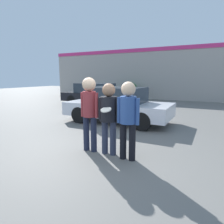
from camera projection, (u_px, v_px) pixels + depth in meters
The scene contains 8 objects.
ground_plane at pixel (92, 154), 4.84m from camera, with size 56.00×56.00×0.00m, color #66635E.
storefront_building at pixel (179, 73), 15.51m from camera, with size 24.00×0.22×4.19m.
person_left at pixel (89, 108), 4.88m from camera, with size 0.49×0.33×1.84m.
person_middle_with_frisbee at pixel (109, 112), 4.68m from camera, with size 0.56×0.58×1.70m.
person_right at pixel (128, 114), 4.36m from camera, with size 0.52×0.35×1.75m.
parked_car_near at pixel (118, 105), 8.20m from camera, with size 4.27×1.97×1.44m.
parked_car_far at pixel (96, 94), 13.03m from camera, with size 4.49×1.77×1.44m.
shrub at pixel (130, 91), 16.65m from camera, with size 1.43×1.43×1.43m.
Camera 1 is at (2.51, -3.87, 1.85)m, focal length 32.00 mm.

